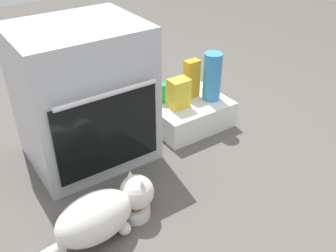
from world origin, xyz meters
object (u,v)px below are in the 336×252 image
(pantry_cabinet, at_px, (187,112))
(cat, at_px, (102,213))
(oven, at_px, (84,96))
(food_bowl, at_px, (135,210))
(soda_can, at_px, (161,93))
(water_bottle, at_px, (212,77))
(snack_bag, at_px, (179,93))
(juice_carton, at_px, (192,79))

(pantry_cabinet, distance_m, cat, 1.00)
(oven, xyz_separation_m, pantry_cabinet, (0.65, -0.05, -0.29))
(oven, relative_size, food_bowl, 5.38)
(soda_can, bearing_deg, pantry_cabinet, -30.92)
(pantry_cabinet, xyz_separation_m, soda_can, (-0.14, 0.08, 0.14))
(pantry_cabinet, relative_size, soda_can, 3.98)
(pantry_cabinet, height_order, cat, cat)
(food_bowl, xyz_separation_m, cat, (-0.17, -0.02, 0.09))
(pantry_cabinet, relative_size, cat, 0.64)
(cat, bearing_deg, pantry_cabinet, 26.01)
(oven, bearing_deg, water_bottle, -7.53)
(oven, distance_m, food_bowl, 0.66)
(pantry_cabinet, xyz_separation_m, snack_bag, (-0.09, -0.03, 0.17))
(pantry_cabinet, bearing_deg, snack_bag, -161.97)
(water_bottle, xyz_separation_m, snack_bag, (-0.23, 0.03, -0.06))
(food_bowl, distance_m, snack_bag, 0.80)
(food_bowl, relative_size, juice_carton, 0.58)
(juice_carton, bearing_deg, soda_can, 167.07)
(food_bowl, bearing_deg, snack_bag, 39.33)
(water_bottle, bearing_deg, juice_carton, 129.79)
(pantry_cabinet, relative_size, food_bowl, 3.42)
(water_bottle, relative_size, juice_carton, 1.25)
(food_bowl, bearing_deg, water_bottle, 29.10)
(cat, distance_m, water_bottle, 1.11)
(food_bowl, relative_size, water_bottle, 0.47)
(oven, relative_size, cat, 1.00)
(water_bottle, xyz_separation_m, soda_can, (-0.28, 0.14, -0.09))
(water_bottle, bearing_deg, oven, 172.47)
(food_bowl, xyz_separation_m, snack_bag, (0.59, 0.49, 0.22))
(oven, bearing_deg, cat, -109.27)
(snack_bag, bearing_deg, juice_carton, 25.10)
(food_bowl, height_order, cat, cat)
(food_bowl, bearing_deg, pantry_cabinet, 37.06)
(oven, relative_size, juice_carton, 3.13)
(oven, distance_m, juice_carton, 0.71)
(food_bowl, height_order, snack_bag, snack_bag)
(food_bowl, distance_m, water_bottle, 0.98)
(oven, height_order, food_bowl, oven)
(water_bottle, height_order, snack_bag, water_bottle)
(oven, xyz_separation_m, soda_can, (0.51, 0.04, -0.15))
(oven, height_order, soda_can, oven)
(cat, xyz_separation_m, water_bottle, (0.99, 0.47, 0.19))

